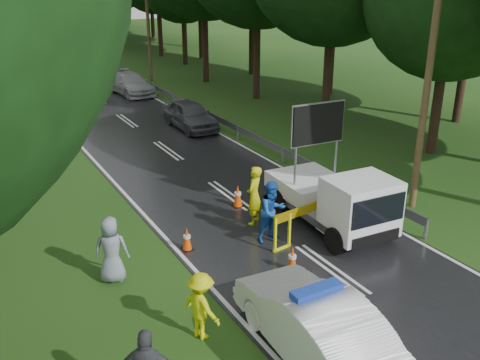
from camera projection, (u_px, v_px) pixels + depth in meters
ground at (331, 269)px, 14.96m from camera, size 160.00×160.00×0.00m
road at (75, 83)px, 39.28m from camera, size 7.00×140.00×0.02m
guardrail at (125, 72)px, 40.50m from camera, size 0.12×60.06×0.70m
utility_pole_near at (430, 62)px, 17.09m from camera, size 1.40×0.24×10.00m
utility_pole_mid at (147, 11)px, 38.17m from camera, size 1.40×0.24×10.00m
police_sedan at (315, 325)px, 11.36m from camera, size 1.91×4.81×1.71m
work_truck at (336, 199)px, 16.94m from camera, size 2.38×4.93×3.85m
barrier at (310, 212)px, 16.31m from camera, size 2.90×0.48×1.21m
officer at (254, 195)px, 17.33m from camera, size 0.86×0.82×1.98m
civilian at (272, 212)px, 16.23m from camera, size 1.01×0.82×1.94m
bystander_left at (201, 306)px, 11.94m from camera, size 0.90×1.19×1.63m
bystander_right at (111, 250)px, 14.12m from camera, size 1.07×0.92×1.85m
queue_car_first at (190, 115)px, 27.95m from camera, size 1.75×4.30×1.46m
queue_car_second at (130, 84)px, 35.72m from camera, size 2.33×4.90×1.38m
queue_car_third at (80, 71)px, 40.50m from camera, size 2.24×4.70×1.29m
queue_car_fourth at (71, 58)px, 45.65m from camera, size 1.56×4.43×1.46m
cone_near_left at (317, 342)px, 11.56m from camera, size 0.31×0.31×0.65m
cone_center at (292, 259)px, 14.75m from camera, size 0.36×0.36×0.76m
cone_far at (238, 196)px, 18.78m from camera, size 0.39×0.39×0.83m
cone_left_mid at (187, 239)px, 15.88m from camera, size 0.35×0.35×0.74m
cone_right at (317, 194)px, 19.05m from camera, size 0.35×0.35×0.73m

